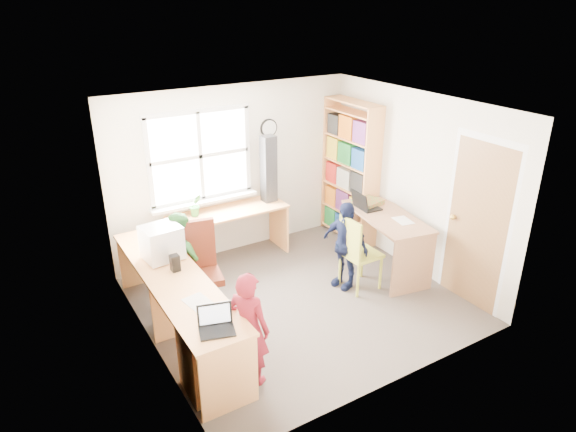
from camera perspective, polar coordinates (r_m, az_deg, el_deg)
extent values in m
cube|color=#4A413A|center=(6.44, 1.17, -9.45)|extent=(3.60, 3.40, 0.02)
cube|color=white|center=(5.51, 1.38, 12.17)|extent=(3.60, 3.40, 0.02)
cube|color=silver|center=(7.28, -6.00, 5.01)|extent=(3.60, 0.02, 2.40)
cube|color=silver|center=(4.67, 12.66, -6.52)|extent=(3.60, 0.02, 2.40)
cube|color=silver|center=(5.21, -15.81, -3.54)|extent=(0.02, 3.40, 2.40)
cube|color=silver|center=(6.95, 13.99, 3.52)|extent=(0.02, 3.40, 2.40)
cube|color=white|center=(6.98, -9.73, 6.57)|extent=(1.40, 0.01, 1.20)
cube|color=white|center=(6.97, -9.72, 6.56)|extent=(1.48, 0.04, 1.28)
cube|color=olive|center=(6.37, 20.22, -1.07)|extent=(0.02, 0.82, 2.00)
sphere|color=gold|center=(6.53, 17.83, -0.13)|extent=(0.07, 0.07, 0.07)
cylinder|color=black|center=(7.34, -2.15, 9.75)|extent=(0.26, 0.03, 0.26)
cylinder|color=white|center=(7.32, -2.08, 9.73)|extent=(0.22, 0.01, 0.22)
cube|color=#FFAE66|center=(5.59, -12.53, -6.68)|extent=(0.60, 2.70, 0.03)
cube|color=#FFAE66|center=(7.10, -6.64, 0.47)|extent=(1.65, 0.56, 0.03)
cube|color=#FFAE66|center=(5.78, -12.21, -9.90)|extent=(0.56, 0.03, 0.72)
cube|color=#FFAE66|center=(4.79, -6.54, -17.56)|extent=(0.56, 0.03, 0.72)
cube|color=#FFAE66|center=(6.89, -15.97, -4.53)|extent=(0.56, 0.03, 0.72)
cube|color=#FFAE66|center=(7.58, -1.04, -0.91)|extent=(0.03, 0.52, 0.72)
cube|color=#FFAE66|center=(5.05, -8.39, -15.13)|extent=(0.54, 0.45, 0.72)
cube|color=#A87754|center=(6.91, 10.92, -0.02)|extent=(0.87, 1.48, 0.03)
cube|color=#A87754|center=(6.58, 13.72, -5.41)|extent=(0.60, 0.13, 0.77)
cube|color=#A87754|center=(7.59, 8.04, -0.90)|extent=(0.60, 0.13, 0.77)
cube|color=#FFAE66|center=(7.36, 9.31, 3.80)|extent=(0.30, 0.02, 2.10)
cube|color=#FFAE66|center=(8.10, 4.76, 5.87)|extent=(0.30, 0.02, 2.10)
cube|color=#FFAE66|center=(7.46, 7.32, 12.48)|extent=(0.30, 1.00, 0.02)
cube|color=#FFAE66|center=(8.09, 6.59, -1.77)|extent=(0.30, 1.00, 0.02)
cube|color=#FFAE66|center=(7.94, 6.71, 0.58)|extent=(0.30, 1.00, 0.02)
cube|color=#FFAE66|center=(7.81, 6.84, 3.15)|extent=(0.30, 1.00, 0.02)
cube|color=#FFAE66|center=(7.68, 6.97, 5.81)|extent=(0.30, 1.00, 0.02)
cube|color=#FFAE66|center=(7.58, 7.11, 8.55)|extent=(0.30, 1.00, 0.02)
cube|color=#FFAE66|center=(7.49, 7.26, 11.36)|extent=(0.30, 1.00, 0.02)
cube|color=red|center=(7.82, 7.97, -1.59)|extent=(0.25, 0.28, 0.27)
cube|color=#1A4E9E|center=(8.04, 6.55, -0.72)|extent=(0.25, 0.30, 0.29)
cube|color=#1F8335|center=(8.25, 5.30, 0.06)|extent=(0.25, 0.26, 0.30)
cube|color=gold|center=(7.67, 8.13, 0.96)|extent=(0.25, 0.28, 0.30)
cube|color=#773483|center=(7.89, 6.68, 1.78)|extent=(0.25, 0.30, 0.32)
cube|color=orange|center=(8.12, 5.39, 2.34)|extent=(0.25, 0.26, 0.29)
cube|color=#272727|center=(7.53, 8.29, 3.69)|extent=(0.25, 0.28, 0.32)
cube|color=silver|center=(7.77, 6.80, 4.27)|extent=(0.25, 0.30, 0.29)
cube|color=red|center=(7.99, 5.49, 4.94)|extent=(0.25, 0.26, 0.30)
cube|color=#1A4E9E|center=(7.42, 8.45, 6.33)|extent=(0.25, 0.28, 0.29)
cube|color=#1F8335|center=(7.65, 6.94, 7.02)|extent=(0.25, 0.30, 0.30)
cube|color=gold|center=(7.88, 5.60, 7.62)|extent=(0.25, 0.26, 0.32)
cube|color=#773483|center=(7.31, 8.64, 9.24)|extent=(0.25, 0.28, 0.30)
cube|color=orange|center=(7.55, 7.09, 9.84)|extent=(0.25, 0.30, 0.32)
cube|color=#272727|center=(7.79, 5.71, 10.19)|extent=(0.25, 0.26, 0.29)
cylinder|color=black|center=(6.32, -9.12, -10.11)|extent=(0.60, 0.60, 0.05)
cylinder|color=black|center=(6.20, -9.25, -8.50)|extent=(0.06, 0.06, 0.38)
cube|color=#5E2211|center=(6.09, -9.38, -6.76)|extent=(0.49, 0.49, 0.08)
cube|color=#5E2211|center=(6.10, -9.98, -3.05)|extent=(0.41, 0.15, 0.60)
cylinder|color=#C8CC44|center=(6.45, 7.78, -7.13)|extent=(0.04, 0.04, 0.46)
cylinder|color=#C8CC44|center=(6.66, 10.24, -6.22)|extent=(0.04, 0.04, 0.46)
cylinder|color=#C8CC44|center=(6.69, 5.78, -5.80)|extent=(0.04, 0.04, 0.46)
cylinder|color=#C8CC44|center=(6.90, 8.22, -4.97)|extent=(0.04, 0.04, 0.46)
cube|color=#C8CC44|center=(6.56, 8.12, -4.19)|extent=(0.44, 0.44, 0.04)
cube|color=#C8CC44|center=(6.33, 6.90, -2.50)|extent=(0.04, 0.41, 0.51)
cube|color=silver|center=(5.95, -13.67, -4.55)|extent=(0.32, 0.26, 0.02)
cube|color=silver|center=(5.87, -13.85, -2.86)|extent=(0.43, 0.40, 0.38)
cube|color=#3F72F2|center=(5.94, -12.08, -2.36)|extent=(0.04, 0.31, 0.27)
cube|color=black|center=(4.68, -7.90, -12.54)|extent=(0.36, 0.30, 0.02)
cube|color=black|center=(4.71, -8.16, -10.71)|extent=(0.31, 0.14, 0.21)
cube|color=white|center=(4.71, -8.15, -10.76)|extent=(0.27, 0.11, 0.17)
cube|color=black|center=(7.09, 8.82, 1.02)|extent=(0.29, 0.38, 0.02)
cube|color=black|center=(6.98, 7.96, 1.73)|extent=(0.09, 0.36, 0.24)
cube|color=#3F72F2|center=(6.98, 8.02, 1.74)|extent=(0.07, 0.32, 0.19)
cube|color=black|center=(5.64, -12.45, -5.12)|extent=(0.10, 0.10, 0.18)
cube|color=black|center=(6.16, -14.46, -2.84)|extent=(0.10, 0.10, 0.17)
cube|color=black|center=(7.23, -2.17, 5.24)|extent=(0.20, 0.18, 0.95)
cube|color=red|center=(7.20, 8.87, 1.57)|extent=(0.39, 0.39, 0.07)
cube|color=silver|center=(5.09, -9.91, -9.44)|extent=(0.26, 0.34, 0.00)
cube|color=silver|center=(6.77, 12.67, -0.49)|extent=(0.24, 0.30, 0.00)
imported|color=#317C34|center=(6.94, -10.23, 1.20)|extent=(0.17, 0.14, 0.31)
imported|color=maroon|center=(4.96, -4.40, -12.34)|extent=(0.48, 0.52, 1.19)
imported|color=#31752E|center=(6.24, -11.81, -4.72)|extent=(0.57, 0.67, 1.19)
imported|color=#121838|center=(6.51, 6.35, -3.21)|extent=(0.44, 0.73, 1.16)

